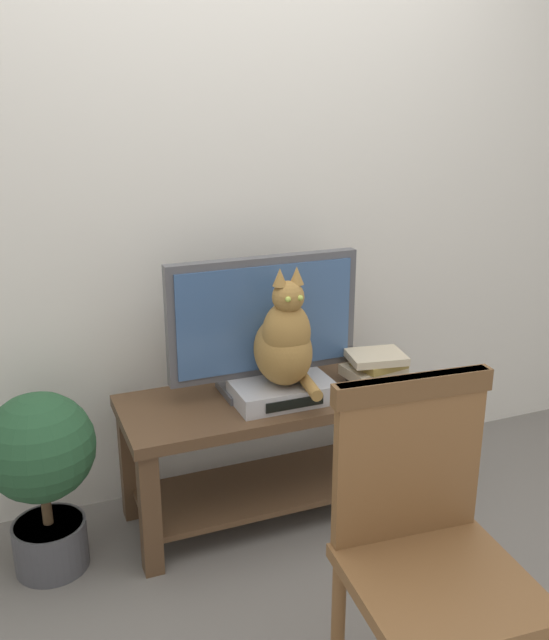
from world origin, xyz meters
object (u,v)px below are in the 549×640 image
(potted_plant, at_px, (42,466))
(cat, at_px, (285,341))
(book_stack, at_px, (376,368))
(wooden_chair, at_px, (426,536))
(tv_stand, at_px, (270,434))
(tv, at_px, (264,323))
(media_box, at_px, (283,392))

(potted_plant, bearing_deg, cat, -3.63)
(cat, height_order, book_stack, cat)
(wooden_chair, height_order, potted_plant, wooden_chair)
(cat, bearing_deg, tv_stand, 110.80)
(tv, xyz_separation_m, media_box, (0.03, -0.12, -0.24))
(media_box, xyz_separation_m, potted_plant, (-0.90, 0.04, -0.15))
(wooden_chair, height_order, book_stack, wooden_chair)
(cat, bearing_deg, potted_plant, 176.37)
(media_box, relative_size, wooden_chair, 0.40)
(tv_stand, relative_size, wooden_chair, 1.20)
(cat, relative_size, book_stack, 1.85)
(potted_plant, bearing_deg, wooden_chair, -48.85)
(tv, bearing_deg, cat, -77.83)
(wooden_chair, xyz_separation_m, book_stack, (0.42, 0.99, 0.04))
(wooden_chair, bearing_deg, potted_plant, 131.15)
(tv_stand, distance_m, cat, 0.42)
(tv, xyz_separation_m, cat, (0.03, -0.14, -0.03))
(potted_plant, bearing_deg, tv_stand, 1.40)
(tv, height_order, wooden_chair, tv)
(tv, bearing_deg, tv_stand, -90.03)
(tv_stand, distance_m, tv, 0.45)
(tv, relative_size, media_box, 2.00)
(tv_stand, distance_m, media_box, 0.22)
(tv_stand, bearing_deg, tv, 89.97)
(tv_stand, relative_size, tv, 1.52)
(tv_stand, relative_size, media_box, 3.04)
(wooden_chair, bearing_deg, tv_stand, 91.31)
(cat, xyz_separation_m, potted_plant, (-0.90, 0.06, -0.36))
(tv, height_order, potted_plant, tv)
(tv, xyz_separation_m, book_stack, (0.44, -0.12, -0.21))
(tv_stand, distance_m, potted_plant, 0.87)
(tv, height_order, book_stack, tv)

